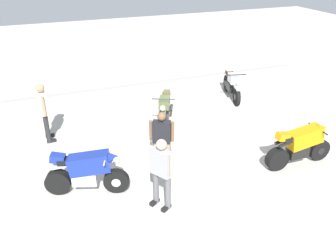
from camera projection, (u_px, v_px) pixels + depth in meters
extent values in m
plane|color=#B7B2A8|center=(193.00, 137.00, 10.83)|extent=(40.00, 40.00, 0.00)
cube|color=#9C978F|center=(147.00, 85.00, 14.62)|extent=(14.00, 0.30, 0.15)
cylinder|color=black|center=(237.00, 97.00, 12.82)|extent=(0.29, 0.65, 0.64)
cylinder|color=black|center=(227.00, 83.00, 14.11)|extent=(0.29, 0.65, 0.64)
cylinder|color=black|center=(237.00, 97.00, 12.82)|extent=(0.19, 0.25, 0.22)
cylinder|color=black|center=(227.00, 83.00, 14.11)|extent=(0.19, 0.25, 0.22)
cube|color=black|center=(231.00, 87.00, 13.46)|extent=(0.42, 0.61, 0.32)
cube|color=silver|center=(234.00, 78.00, 13.10)|extent=(0.46, 0.62, 0.30)
cube|color=silver|center=(237.00, 88.00, 12.66)|extent=(0.27, 0.47, 0.08)
cube|color=#382314|center=(231.00, 74.00, 13.49)|extent=(0.41, 0.65, 0.12)
cube|color=silver|center=(229.00, 72.00, 13.77)|extent=(0.30, 0.37, 0.18)
cylinder|color=black|center=(233.00, 84.00, 13.86)|extent=(0.25, 0.57, 0.16)
cylinder|color=black|center=(237.00, 75.00, 12.70)|extent=(0.68, 0.22, 0.04)
sphere|color=silver|center=(238.00, 82.00, 12.59)|extent=(0.16, 0.16, 0.16)
cylinder|color=black|center=(319.00, 150.00, 9.56)|extent=(0.60, 0.17, 0.60)
cylinder|color=black|center=(277.00, 159.00, 9.14)|extent=(0.60, 0.23, 0.60)
cylinder|color=black|center=(319.00, 150.00, 9.56)|extent=(0.21, 0.18, 0.21)
cylinder|color=black|center=(277.00, 159.00, 9.14)|extent=(0.21, 0.18, 0.21)
cube|color=black|center=(297.00, 151.00, 9.29)|extent=(0.56, 0.29, 0.32)
cube|color=orange|center=(305.00, 137.00, 9.16)|extent=(0.99, 0.37, 0.57)
cone|color=orange|center=(322.00, 129.00, 9.25)|extent=(0.36, 0.34, 0.39)
cube|color=black|center=(292.00, 137.00, 9.00)|extent=(0.60, 0.27, 0.12)
cube|color=orange|center=(283.00, 136.00, 8.87)|extent=(0.35, 0.22, 0.23)
cylinder|color=black|center=(286.00, 144.00, 8.90)|extent=(0.40, 0.09, 0.17)
cylinder|color=black|center=(282.00, 141.00, 9.04)|extent=(0.40, 0.09, 0.17)
cylinder|color=black|center=(318.00, 129.00, 9.20)|extent=(0.04, 0.70, 0.04)
sphere|color=silver|center=(324.00, 130.00, 9.30)|extent=(0.16, 0.16, 0.16)
cylinder|color=black|center=(163.00, 124.00, 10.92)|extent=(0.41, 0.61, 0.60)
cylinder|color=black|center=(167.00, 106.00, 12.12)|extent=(0.41, 0.61, 0.60)
cylinder|color=#333333|center=(163.00, 124.00, 10.92)|extent=(0.25, 0.27, 0.21)
cylinder|color=#333333|center=(167.00, 106.00, 12.12)|extent=(0.25, 0.27, 0.21)
cube|color=#333333|center=(165.00, 111.00, 11.52)|extent=(0.50, 0.63, 0.32)
cube|color=#515B38|center=(164.00, 103.00, 11.16)|extent=(0.53, 0.64, 0.30)
cube|color=#515B38|center=(163.00, 114.00, 10.77)|extent=(0.34, 0.47, 0.08)
cube|color=brown|center=(166.00, 96.00, 11.55)|extent=(0.50, 0.65, 0.12)
cube|color=#515B38|center=(167.00, 94.00, 11.82)|extent=(0.34, 0.38, 0.18)
cylinder|color=#333333|center=(171.00, 108.00, 11.88)|extent=(0.34, 0.55, 0.16)
cylinder|color=#333333|center=(163.00, 99.00, 10.75)|extent=(0.65, 0.34, 0.04)
sphere|color=silver|center=(163.00, 108.00, 10.65)|extent=(0.16, 0.16, 0.16)
cylinder|color=black|center=(116.00, 181.00, 8.30)|extent=(0.62, 0.35, 0.60)
cylinder|color=black|center=(58.00, 182.00, 8.27)|extent=(0.64, 0.41, 0.60)
cylinder|color=silver|center=(116.00, 181.00, 8.30)|extent=(0.26, 0.24, 0.21)
cylinder|color=silver|center=(58.00, 182.00, 8.27)|extent=(0.26, 0.24, 0.21)
cube|color=silver|center=(85.00, 178.00, 8.24)|extent=(0.62, 0.45, 0.32)
cube|color=navy|center=(90.00, 163.00, 8.06)|extent=(1.05, 0.66, 0.57)
cone|color=navy|center=(112.00, 157.00, 8.00)|extent=(0.45, 0.44, 0.39)
cube|color=black|center=(71.00, 161.00, 8.02)|extent=(0.65, 0.44, 0.12)
cube|color=navy|center=(58.00, 158.00, 7.97)|extent=(0.40, 0.32, 0.23)
cylinder|color=silver|center=(60.00, 167.00, 7.98)|extent=(0.40, 0.22, 0.17)
cylinder|color=silver|center=(62.00, 163.00, 8.13)|extent=(0.40, 0.22, 0.17)
cylinder|color=silver|center=(106.00, 157.00, 7.99)|extent=(0.26, 0.67, 0.04)
sphere|color=silver|center=(116.00, 159.00, 8.03)|extent=(0.16, 0.16, 0.16)
cylinder|color=#262628|center=(47.00, 129.00, 10.32)|extent=(0.13, 0.13, 0.88)
cube|color=black|center=(52.00, 141.00, 10.53)|extent=(0.26, 0.11, 0.08)
cylinder|color=#262628|center=(46.00, 124.00, 10.61)|extent=(0.13, 0.13, 0.88)
cube|color=black|center=(50.00, 136.00, 10.81)|extent=(0.26, 0.11, 0.08)
cube|color=silver|center=(43.00, 103.00, 10.12)|extent=(0.24, 0.50, 0.62)
cylinder|color=tan|center=(44.00, 106.00, 9.87)|extent=(0.09, 0.09, 0.59)
cylinder|color=tan|center=(42.00, 99.00, 10.35)|extent=(0.09, 0.09, 0.59)
sphere|color=tan|center=(40.00, 88.00, 9.91)|extent=(0.24, 0.24, 0.24)
cylinder|color=#59595B|center=(156.00, 187.00, 7.89)|extent=(0.18, 0.18, 0.84)
cube|color=black|center=(155.00, 202.00, 8.02)|extent=(0.27, 0.22, 0.08)
cylinder|color=#59595B|center=(168.00, 193.00, 7.71)|extent=(0.18, 0.18, 0.84)
cube|color=black|center=(166.00, 208.00, 7.84)|extent=(0.27, 0.22, 0.08)
cube|color=#99999E|center=(162.00, 163.00, 7.48)|extent=(0.44, 0.52, 0.59)
cylinder|color=#D8AD8C|center=(151.00, 158.00, 7.62)|extent=(0.12, 0.12, 0.56)
cylinder|color=#D8AD8C|center=(172.00, 166.00, 7.32)|extent=(0.12, 0.12, 0.56)
sphere|color=#D8AD8C|center=(161.00, 144.00, 7.28)|extent=(0.23, 0.23, 0.23)
cylinder|color=gray|center=(156.00, 155.00, 9.15)|extent=(0.18, 0.18, 0.80)
cube|color=black|center=(156.00, 168.00, 9.26)|extent=(0.21, 0.28, 0.08)
cylinder|color=gray|center=(168.00, 155.00, 9.12)|extent=(0.18, 0.18, 0.80)
cube|color=black|center=(168.00, 168.00, 9.23)|extent=(0.21, 0.28, 0.08)
cube|color=black|center=(162.00, 132.00, 8.82)|extent=(0.50, 0.40, 0.56)
cylinder|color=brown|center=(151.00, 131.00, 8.84)|extent=(0.12, 0.12, 0.53)
cylinder|color=brown|center=(172.00, 132.00, 8.79)|extent=(0.12, 0.12, 0.53)
sphere|color=brown|center=(162.00, 116.00, 8.63)|extent=(0.22, 0.22, 0.22)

